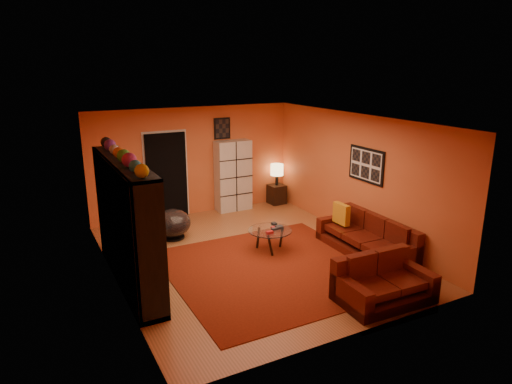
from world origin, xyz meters
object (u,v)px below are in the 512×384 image
entertainment_unit (127,223)px  storage_cabinet (233,176)px  tv (131,228)px  loveseat (381,282)px  sofa (369,238)px  table_lamp (277,170)px  bowl_chair (172,223)px  side_table (277,194)px  coffee_table (270,232)px

entertainment_unit → storage_cabinet: 4.27m
tv → loveseat: bearing=-125.5°
sofa → loveseat: 1.86m
entertainment_unit → table_lamp: bearing=31.7°
entertainment_unit → table_lamp: 5.24m
tv → sofa: (4.36, -0.83, -0.69)m
bowl_chair → side_table: size_ratio=1.54×
loveseat → table_lamp: size_ratio=2.65×
coffee_table → table_lamp: table_lamp is taller
storage_cabinet → entertainment_unit: bearing=-140.0°
tv → storage_cabinet: size_ratio=0.51×
coffee_table → storage_cabinet: (0.48, 2.74, 0.49)m
tv → bowl_chair: tv is taller
tv → sofa: size_ratio=0.42×
storage_cabinet → tv: bearing=-138.8°
sofa → bowl_chair: sofa is taller
loveseat → entertainment_unit: bearing=55.9°
entertainment_unit → storage_cabinet: bearing=41.0°
entertainment_unit → tv: (0.05, -0.08, -0.07)m
sofa → table_lamp: table_lamp is taller
bowl_chair → table_lamp: (3.21, 1.15, 0.57)m
storage_cabinet → bowl_chair: 2.37m
bowl_chair → table_lamp: 3.45m
tv → loveseat: size_ratio=0.60×
bowl_chair → loveseat: bearing=-62.6°
entertainment_unit → side_table: (4.45, 2.75, -0.80)m
table_lamp → sofa: bearing=-90.7°
tv → coffee_table: (2.69, 0.13, -0.59)m
sofa → storage_cabinet: (-1.19, 3.70, 0.59)m
entertainment_unit → loveseat: entertainment_unit is taller
loveseat → coffee_table: bearing=15.4°
loveseat → tv: bearing=56.4°
entertainment_unit → sofa: bearing=-11.6°
loveseat → side_table: (1.12, 5.17, -0.04)m
side_table → storage_cabinet: bearing=177.7°
tv → side_table: 5.28m
entertainment_unit → tv: bearing=-56.5°
bowl_chair → table_lamp: table_lamp is taller
sofa → side_table: 3.65m
entertainment_unit → tv: size_ratio=3.36×
table_lamp → storage_cabinet: bearing=177.7°
sofa → coffee_table: bearing=151.6°
table_lamp → entertainment_unit: bearing=-148.3°
side_table → tv: bearing=-147.3°
entertainment_unit → tv: entertainment_unit is taller
bowl_chair → storage_cabinet: bearing=31.3°
coffee_table → table_lamp: size_ratio=1.54×
storage_cabinet → side_table: size_ratio=3.52×
coffee_table → side_table: size_ratio=1.72×
entertainment_unit → bowl_chair: entertainment_unit is taller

